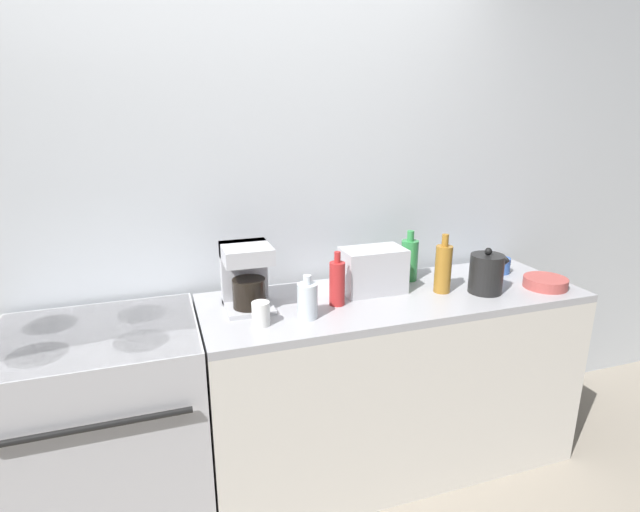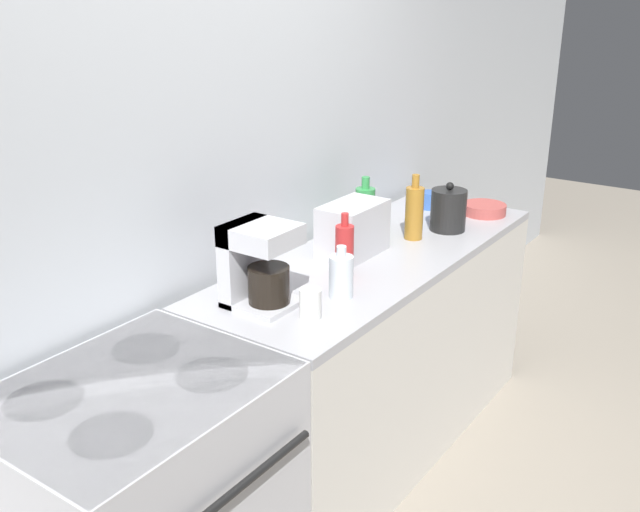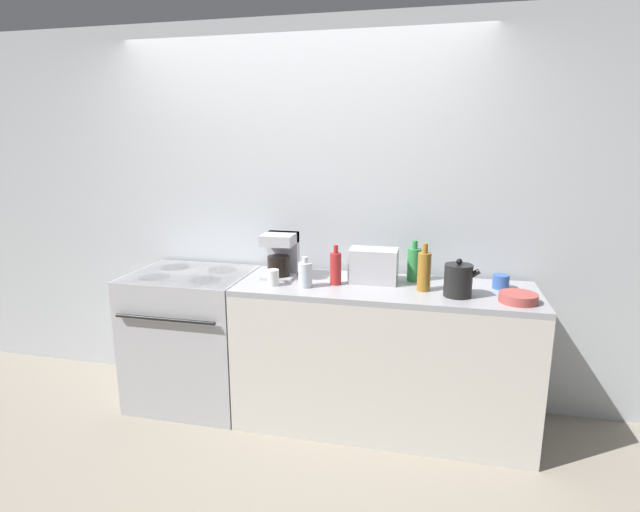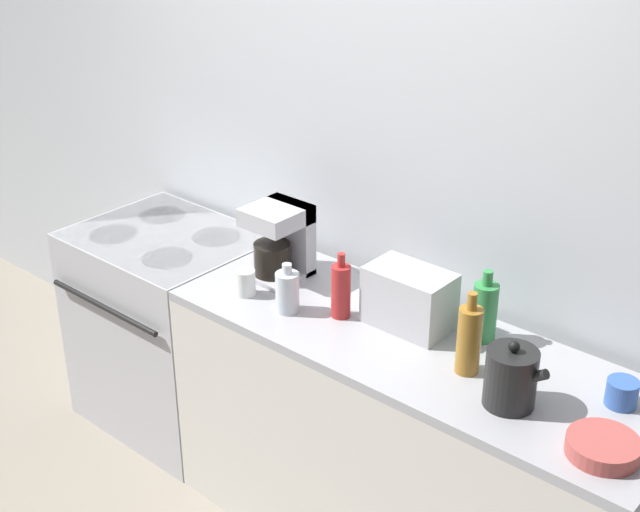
% 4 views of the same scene
% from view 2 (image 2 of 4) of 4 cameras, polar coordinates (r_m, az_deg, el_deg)
% --- Properties ---
extents(wall_back, '(8.00, 0.05, 2.60)m').
position_cam_2_polar(wall_back, '(2.60, -9.94, 5.63)').
color(wall_back, silver).
rests_on(wall_back, ground_plane).
extents(counter_block, '(1.84, 0.63, 0.93)m').
position_cam_2_polar(counter_block, '(3.17, 4.46, -7.56)').
color(counter_block, silver).
rests_on(counter_block, ground_plane).
extents(kettle, '(0.20, 0.16, 0.22)m').
position_cam_2_polar(kettle, '(3.27, 10.24, 3.67)').
color(kettle, black).
rests_on(kettle, counter_block).
extents(toaster, '(0.30, 0.18, 0.22)m').
position_cam_2_polar(toaster, '(2.92, 2.64, 2.19)').
color(toaster, '#BCBCC1').
rests_on(toaster, counter_block).
extents(coffee_maker, '(0.21, 0.23, 0.29)m').
position_cam_2_polar(coffee_maker, '(2.44, -5.07, -0.54)').
color(coffee_maker, '#B7B7BC').
rests_on(coffee_maker, counter_block).
extents(bottle_amber, '(0.08, 0.08, 0.29)m').
position_cam_2_polar(bottle_amber, '(3.12, 7.55, 3.50)').
color(bottle_amber, '#9E6B23').
rests_on(bottle_amber, counter_block).
extents(bottle_clear, '(0.09, 0.09, 0.19)m').
position_cam_2_polar(bottle_clear, '(2.51, 1.70, -1.57)').
color(bottle_clear, silver).
rests_on(bottle_clear, counter_block).
extents(bottle_green, '(0.09, 0.09, 0.26)m').
position_cam_2_polar(bottle_green, '(3.17, 3.62, 3.67)').
color(bottle_green, '#338C47').
rests_on(bottle_green, counter_block).
extents(bottle_red, '(0.07, 0.07, 0.25)m').
position_cam_2_polar(bottle_red, '(2.69, 1.97, 0.49)').
color(bottle_red, '#B72828').
rests_on(bottle_red, counter_block).
extents(cup_blue, '(0.10, 0.10, 0.08)m').
position_cam_2_polar(cup_blue, '(3.60, 8.78, 4.44)').
color(cup_blue, '#3860B2').
rests_on(cup_blue, counter_block).
extents(cup_white, '(0.07, 0.07, 0.10)m').
position_cam_2_polar(cup_white, '(2.37, -0.77, -3.81)').
color(cup_white, white).
rests_on(cup_white, counter_block).
extents(bowl, '(0.21, 0.21, 0.05)m').
position_cam_2_polar(bowl, '(3.56, 13.00, 3.68)').
color(bowl, '#B24C47').
rests_on(bowl, counter_block).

